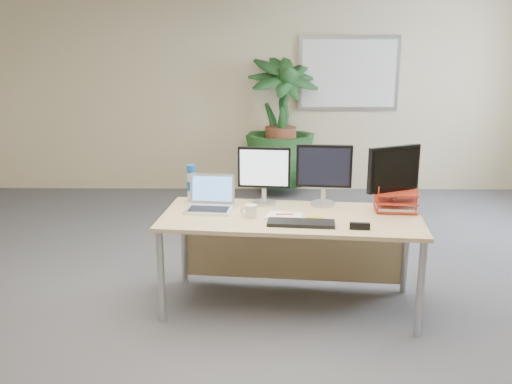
{
  "coord_description": "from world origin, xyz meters",
  "views": [
    {
      "loc": [
        0.09,
        -3.52,
        2.02
      ],
      "look_at": [
        0.05,
        0.35,
        0.96
      ],
      "focal_mm": 40.0,
      "sensor_mm": 36.0,
      "label": 1
    }
  ],
  "objects_px": {
    "desk": "(291,231)",
    "monitor_right": "(324,171)",
    "floor_plant": "(281,138)",
    "monitor_left": "(264,172)",
    "laptop": "(210,201)"
  },
  "relations": [
    {
      "from": "desk",
      "to": "monitor_right",
      "type": "height_order",
      "value": "monitor_right"
    },
    {
      "from": "desk",
      "to": "floor_plant",
      "type": "distance_m",
      "value": 3.1
    },
    {
      "from": "monitor_left",
      "to": "monitor_right",
      "type": "height_order",
      "value": "monitor_right"
    },
    {
      "from": "desk",
      "to": "monitor_right",
      "type": "bearing_deg",
      "value": 34.62
    },
    {
      "from": "floor_plant",
      "to": "monitor_right",
      "type": "height_order",
      "value": "floor_plant"
    },
    {
      "from": "desk",
      "to": "monitor_left",
      "type": "relative_size",
      "value": 4.35
    },
    {
      "from": "floor_plant",
      "to": "laptop",
      "type": "height_order",
      "value": "floor_plant"
    },
    {
      "from": "floor_plant",
      "to": "monitor_left",
      "type": "xyz_separation_m",
      "value": [
        -0.22,
        -2.9,
        0.25
      ]
    },
    {
      "from": "desk",
      "to": "laptop",
      "type": "relative_size",
      "value": 5.22
    },
    {
      "from": "floor_plant",
      "to": "laptop",
      "type": "xyz_separation_m",
      "value": [
        -0.63,
        -3.03,
        0.05
      ]
    },
    {
      "from": "desk",
      "to": "monitor_left",
      "type": "xyz_separation_m",
      "value": [
        -0.21,
        0.19,
        0.42
      ]
    },
    {
      "from": "desk",
      "to": "monitor_right",
      "type": "distance_m",
      "value": 0.53
    },
    {
      "from": "desk",
      "to": "monitor_left",
      "type": "height_order",
      "value": "monitor_left"
    },
    {
      "from": "monitor_left",
      "to": "laptop",
      "type": "distance_m",
      "value": 0.48
    },
    {
      "from": "monitor_right",
      "to": "laptop",
      "type": "bearing_deg",
      "value": -172.82
    }
  ]
}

